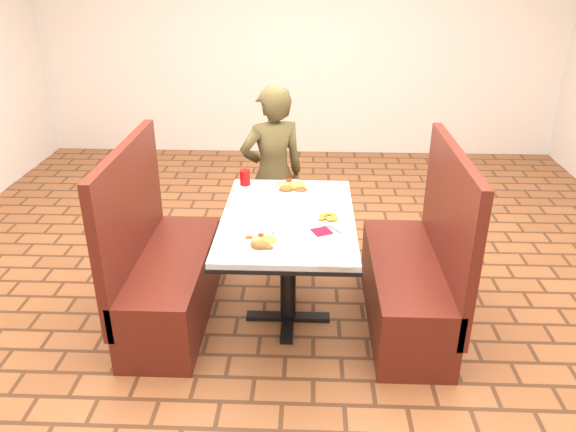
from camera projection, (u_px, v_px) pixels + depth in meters
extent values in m
plane|color=#A36035|center=(288.00, 319.00, 3.72)|extent=(7.00, 7.00, 0.00)
cube|color=white|center=(301.00, 33.00, 6.30)|extent=(6.00, 0.04, 2.80)
cube|color=silver|center=(288.00, 219.00, 3.41)|extent=(0.80, 1.20, 0.03)
cube|color=black|center=(288.00, 223.00, 3.42)|extent=(0.81, 1.21, 0.02)
cylinder|color=black|center=(288.00, 272.00, 3.56)|extent=(0.10, 0.10, 0.69)
cube|color=black|center=(288.00, 317.00, 3.71)|extent=(0.55, 0.08, 0.03)
cube|color=black|center=(288.00, 317.00, 3.71)|extent=(0.08, 0.55, 0.03)
cube|color=maroon|center=(173.00, 287.00, 3.65)|extent=(0.45, 1.20, 0.45)
cube|color=maroon|center=(131.00, 221.00, 3.46)|extent=(0.06, 1.20, 0.95)
cube|color=maroon|center=(405.00, 292.00, 3.59)|extent=(0.45, 1.20, 0.45)
cube|color=maroon|center=(448.00, 226.00, 3.38)|extent=(0.06, 1.20, 0.95)
imported|color=brown|center=(273.00, 175.00, 4.24)|extent=(0.58, 0.49, 1.36)
cylinder|color=white|center=(263.00, 244.00, 3.05)|extent=(0.24, 0.24, 0.01)
ellipsoid|color=yellow|center=(268.00, 237.00, 3.07)|extent=(0.10, 0.10, 0.04)
ellipsoid|color=#83C24D|center=(256.00, 237.00, 3.09)|extent=(0.10, 0.08, 0.03)
cylinder|color=red|center=(261.00, 235.00, 3.10)|extent=(0.04, 0.04, 0.01)
ellipsoid|color=brown|center=(261.00, 242.00, 2.99)|extent=(0.10, 0.08, 0.06)
ellipsoid|color=brown|center=(268.00, 245.00, 2.99)|extent=(0.06, 0.04, 0.04)
cylinder|color=white|center=(249.00, 240.00, 3.04)|extent=(0.06, 0.06, 0.04)
cylinder|color=brown|center=(249.00, 238.00, 3.03)|extent=(0.05, 0.05, 0.00)
cylinder|color=white|center=(292.00, 189.00, 3.77)|extent=(0.30, 0.30, 0.02)
ellipsoid|color=yellow|center=(297.00, 182.00, 3.79)|extent=(0.12, 0.12, 0.06)
ellipsoid|color=#83C24D|center=(284.00, 182.00, 3.81)|extent=(0.12, 0.10, 0.04)
cylinder|color=red|center=(289.00, 180.00, 3.83)|extent=(0.04, 0.04, 0.01)
ellipsoid|color=brown|center=(301.00, 188.00, 3.72)|extent=(0.09, 0.09, 0.03)
ellipsoid|color=brown|center=(286.00, 186.00, 3.71)|extent=(0.10, 0.08, 0.06)
cylinder|color=white|center=(328.00, 219.00, 3.34)|extent=(0.19, 0.19, 0.01)
cube|color=maroon|center=(322.00, 231.00, 3.21)|extent=(0.14, 0.14, 0.00)
cube|color=silver|center=(333.00, 229.00, 3.23)|extent=(0.09, 0.12, 0.00)
cylinder|color=#B70C0C|center=(245.00, 177.00, 3.84)|extent=(0.07, 0.07, 0.11)
cube|color=white|center=(336.00, 260.00, 2.90)|extent=(0.18, 0.14, 0.01)
cube|color=silver|center=(276.00, 240.00, 3.09)|extent=(0.07, 0.19, 0.00)
cube|color=silver|center=(263.00, 247.00, 3.02)|extent=(0.03, 0.16, 0.00)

